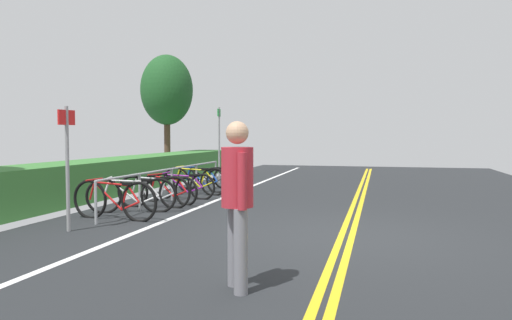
# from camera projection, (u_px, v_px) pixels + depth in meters

# --- Properties ---
(ground_plane) EXTENTS (33.88, 10.84, 0.05)m
(ground_plane) POSITION_uv_depth(u_px,v_px,m) (347.00, 238.00, 7.46)
(ground_plane) COLOR #232628
(centre_line_yellow_inner) EXTENTS (30.49, 0.10, 0.00)m
(centre_line_yellow_inner) POSITION_uv_depth(u_px,v_px,m) (352.00, 236.00, 7.44)
(centre_line_yellow_inner) COLOR gold
(centre_line_yellow_inner) RESTS_ON ground_plane
(centre_line_yellow_outer) EXTENTS (30.49, 0.10, 0.00)m
(centre_line_yellow_outer) POSITION_uv_depth(u_px,v_px,m) (341.00, 236.00, 7.48)
(centre_line_yellow_outer) COLOR gold
(centre_line_yellow_outer) RESTS_ON ground_plane
(bike_lane_stripe_white) EXTENTS (30.49, 0.12, 0.00)m
(bike_lane_stripe_white) POSITION_uv_depth(u_px,v_px,m) (152.00, 226.00, 8.27)
(bike_lane_stripe_white) COLOR white
(bike_lane_stripe_white) RESTS_ON ground_plane
(bike_rack) EXTENTS (6.41, 0.05, 0.78)m
(bike_rack) POSITION_uv_depth(u_px,v_px,m) (172.00, 176.00, 11.48)
(bike_rack) COLOR #9EA0A5
(bike_rack) RESTS_ON ground_plane
(bicycle_0) EXTENTS (0.46, 1.82, 0.77)m
(bicycle_0) POSITION_uv_depth(u_px,v_px,m) (114.00, 200.00, 8.89)
(bicycle_0) COLOR black
(bicycle_0) RESTS_ON ground_plane
(bicycle_1) EXTENTS (0.68, 1.73, 0.75)m
(bicycle_1) POSITION_uv_depth(u_px,v_px,m) (132.00, 195.00, 9.69)
(bicycle_1) COLOR black
(bicycle_1) RESTS_ON ground_plane
(bicycle_2) EXTENTS (0.46, 1.67, 0.74)m
(bicycle_2) POSITION_uv_depth(u_px,v_px,m) (154.00, 192.00, 10.37)
(bicycle_2) COLOR black
(bicycle_2) RESTS_ON ground_plane
(bicycle_3) EXTENTS (0.64, 1.64, 0.68)m
(bicycle_3) POSITION_uv_depth(u_px,v_px,m) (169.00, 189.00, 11.02)
(bicycle_3) COLOR black
(bicycle_3) RESTS_ON ground_plane
(bicycle_4) EXTENTS (0.46, 1.67, 0.68)m
(bicycle_4) POSITION_uv_depth(u_px,v_px,m) (182.00, 186.00, 11.77)
(bicycle_4) COLOR black
(bicycle_4) RESTS_ON ground_plane
(bicycle_5) EXTENTS (0.46, 1.80, 0.77)m
(bicycle_5) POSITION_uv_depth(u_px,v_px,m) (195.00, 181.00, 12.58)
(bicycle_5) COLOR black
(bicycle_5) RESTS_ON ground_plane
(bicycle_6) EXTENTS (0.51, 1.64, 0.70)m
(bicycle_6) POSITION_uv_depth(u_px,v_px,m) (202.00, 180.00, 13.25)
(bicycle_6) COLOR black
(bicycle_6) RESTS_ON ground_plane
(bicycle_7) EXTENTS (0.66, 1.66, 0.69)m
(bicycle_7) POSITION_uv_depth(u_px,v_px,m) (206.00, 177.00, 14.08)
(bicycle_7) COLOR black
(bicycle_7) RESTS_ON ground_plane
(pedestrian) EXTENTS (0.44, 0.32, 1.69)m
(pedestrian) POSITION_uv_depth(u_px,v_px,m) (237.00, 193.00, 4.82)
(pedestrian) COLOR slate
(pedestrian) RESTS_ON ground_plane
(sign_post_near) EXTENTS (0.36, 0.07, 2.02)m
(sign_post_near) POSITION_uv_depth(u_px,v_px,m) (67.00, 156.00, 7.77)
(sign_post_near) COLOR gray
(sign_post_near) RESTS_ON ground_plane
(sign_post_far) EXTENTS (0.36, 0.07, 2.46)m
(sign_post_far) POSITION_uv_depth(u_px,v_px,m) (219.00, 138.00, 15.67)
(sign_post_far) COLOR gray
(sign_post_far) RESTS_ON ground_plane
(hedge_backdrop) EXTENTS (15.36, 1.33, 0.91)m
(hedge_backdrop) POSITION_uv_depth(u_px,v_px,m) (121.00, 174.00, 13.49)
(hedge_backdrop) COLOR #387533
(hedge_backdrop) RESTS_ON ground_plane
(tree_mid) EXTENTS (2.06, 2.06, 4.72)m
(tree_mid) POSITION_uv_depth(u_px,v_px,m) (167.00, 91.00, 19.18)
(tree_mid) COLOR #473323
(tree_mid) RESTS_ON ground_plane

